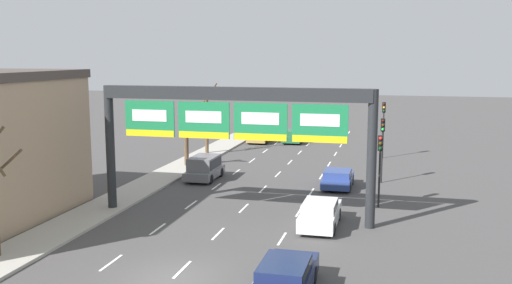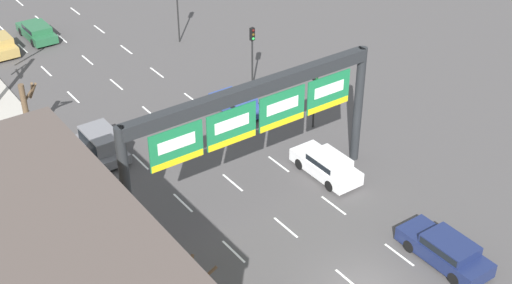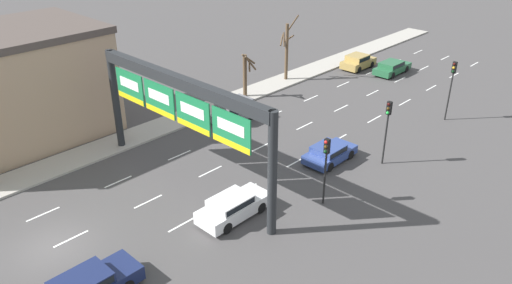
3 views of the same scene
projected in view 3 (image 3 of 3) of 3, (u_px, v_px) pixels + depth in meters
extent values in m
plane|color=#474444|center=(53.00, 247.00, 26.21)|extent=(220.00, 220.00, 0.00)
cube|color=white|center=(43.00, 214.00, 28.89)|extent=(0.12, 2.00, 0.01)
cube|color=white|center=(118.00, 182.00, 32.11)|extent=(0.12, 2.00, 0.01)
cube|color=white|center=(180.00, 155.00, 35.33)|extent=(0.12, 2.00, 0.01)
cube|color=white|center=(231.00, 133.00, 38.54)|extent=(0.12, 2.00, 0.01)
cube|color=white|center=(274.00, 114.00, 41.76)|extent=(0.12, 2.00, 0.01)
cube|color=white|center=(311.00, 98.00, 44.98)|extent=(0.12, 2.00, 0.01)
cube|color=white|center=(343.00, 84.00, 48.19)|extent=(0.12, 2.00, 0.01)
cube|color=white|center=(371.00, 72.00, 51.41)|extent=(0.12, 2.00, 0.01)
cube|color=white|center=(396.00, 61.00, 54.63)|extent=(0.12, 2.00, 0.01)
cube|color=white|center=(418.00, 52.00, 57.84)|extent=(0.12, 2.00, 0.01)
cube|color=white|center=(71.00, 239.00, 26.85)|extent=(0.12, 2.00, 0.01)
cube|color=white|center=(148.00, 201.00, 30.07)|extent=(0.12, 2.00, 0.01)
cube|color=white|center=(210.00, 171.00, 33.29)|extent=(0.12, 2.00, 0.01)
cube|color=white|center=(262.00, 147.00, 36.50)|extent=(0.12, 2.00, 0.01)
cube|color=white|center=(305.00, 126.00, 39.72)|extent=(0.12, 2.00, 0.01)
cube|color=white|center=(341.00, 108.00, 42.94)|extent=(0.12, 2.00, 0.01)
cube|color=white|center=(373.00, 93.00, 46.15)|extent=(0.12, 2.00, 0.01)
cube|color=white|center=(400.00, 80.00, 49.37)|extent=(0.12, 2.00, 0.01)
cube|color=white|center=(424.00, 68.00, 52.59)|extent=(0.12, 2.00, 0.01)
cube|color=white|center=(445.00, 58.00, 55.80)|extent=(0.12, 2.00, 0.01)
cube|color=white|center=(104.00, 267.00, 24.81)|extent=(0.12, 2.00, 0.01)
cube|color=white|center=(183.00, 224.00, 28.03)|extent=(0.12, 2.00, 0.01)
cube|color=white|center=(245.00, 190.00, 31.25)|extent=(0.12, 2.00, 0.01)
cube|color=white|center=(296.00, 162.00, 34.46)|extent=(0.12, 2.00, 0.01)
cube|color=white|center=(339.00, 139.00, 37.68)|extent=(0.12, 2.00, 0.01)
cube|color=white|center=(374.00, 119.00, 40.90)|extent=(0.12, 2.00, 0.01)
cube|color=white|center=(405.00, 102.00, 44.11)|extent=(0.12, 2.00, 0.01)
cube|color=white|center=(431.00, 88.00, 47.33)|extent=(0.12, 2.00, 0.01)
cube|color=white|center=(454.00, 75.00, 50.55)|extent=(0.12, 2.00, 0.01)
cube|color=white|center=(474.00, 64.00, 53.76)|extent=(0.12, 2.00, 0.01)
cylinder|color=#232628|center=(116.00, 101.00, 34.88)|extent=(0.51, 0.51, 7.26)
cylinder|color=#232628|center=(272.00, 175.00, 25.73)|extent=(0.51, 0.51, 7.26)
cube|color=#232628|center=(178.00, 81.00, 28.82)|extent=(14.80, 0.60, 0.70)
cube|color=#197542|center=(130.00, 86.00, 32.19)|extent=(2.91, 0.08, 1.98)
cube|color=white|center=(129.00, 84.00, 32.08)|extent=(2.04, 0.02, 0.64)
cube|color=yellow|center=(131.00, 98.00, 32.52)|extent=(2.85, 0.02, 0.36)
cube|color=#197542|center=(159.00, 99.00, 30.23)|extent=(2.91, 0.08, 1.98)
cube|color=white|center=(159.00, 96.00, 30.12)|extent=(2.04, 0.02, 0.64)
cube|color=yellow|center=(160.00, 112.00, 30.57)|extent=(2.85, 0.02, 0.36)
cube|color=#197542|center=(193.00, 113.00, 28.28)|extent=(2.91, 0.08, 1.98)
cube|color=white|center=(192.00, 111.00, 28.17)|extent=(2.04, 0.02, 0.64)
cube|color=yellow|center=(193.00, 127.00, 28.62)|extent=(2.85, 0.02, 0.36)
cube|color=#197542|center=(231.00, 130.00, 26.33)|extent=(2.91, 0.08, 1.98)
cube|color=white|center=(231.00, 127.00, 26.22)|extent=(2.04, 0.02, 0.64)
cube|color=yellow|center=(231.00, 144.00, 26.67)|extent=(2.85, 0.02, 0.36)
cube|color=tan|center=(4.00, 91.00, 36.05)|extent=(9.25, 13.66, 7.61)
cube|color=navy|center=(330.00, 154.00, 34.41)|extent=(1.90, 3.99, 0.60)
cube|color=navy|center=(328.00, 149.00, 34.02)|extent=(1.75, 2.08, 0.44)
cube|color=black|center=(328.00, 149.00, 34.02)|extent=(1.79, 1.91, 0.32)
cylinder|color=black|center=(330.00, 147.00, 35.79)|extent=(0.22, 0.66, 0.66)
cylinder|color=black|center=(350.00, 155.00, 34.72)|extent=(0.22, 0.66, 0.66)
cylinder|color=black|center=(309.00, 158.00, 34.25)|extent=(0.22, 0.66, 0.66)
cylinder|color=black|center=(330.00, 167.00, 33.18)|extent=(0.22, 0.66, 0.66)
cube|color=silver|center=(234.00, 208.00, 28.46)|extent=(1.81, 4.52, 0.75)
cube|color=silver|center=(230.00, 201.00, 28.01)|extent=(1.67, 2.35, 0.46)
cube|color=black|center=(230.00, 201.00, 28.01)|extent=(1.71, 2.16, 0.33)
cylinder|color=black|center=(241.00, 197.00, 29.94)|extent=(0.22, 0.66, 0.66)
cylinder|color=black|center=(261.00, 207.00, 28.93)|extent=(0.22, 0.66, 0.66)
cylinder|color=black|center=(207.00, 216.00, 28.20)|extent=(0.22, 0.66, 0.66)
cylinder|color=black|center=(227.00, 228.00, 27.19)|extent=(0.22, 0.66, 0.66)
cube|color=#19234C|center=(81.00, 282.00, 22.22)|extent=(1.72, 2.51, 0.48)
cube|color=black|center=(81.00, 282.00, 22.22)|extent=(1.76, 2.31, 0.35)
cylinder|color=black|center=(108.00, 269.00, 24.25)|extent=(0.22, 0.66, 0.66)
cube|color=#235B38|center=(392.00, 69.00, 50.88)|extent=(1.86, 4.60, 0.63)
cube|color=#235B38|center=(391.00, 64.00, 50.46)|extent=(1.71, 2.39, 0.45)
cube|color=black|center=(391.00, 64.00, 50.46)|extent=(1.74, 2.20, 0.32)
cylinder|color=black|center=(392.00, 65.00, 52.37)|extent=(0.22, 0.66, 0.66)
cylinder|color=black|center=(406.00, 69.00, 51.33)|extent=(0.22, 0.66, 0.66)
cylinder|color=black|center=(378.00, 72.00, 50.59)|extent=(0.22, 0.66, 0.66)
cylinder|color=black|center=(392.00, 75.00, 49.55)|extent=(0.22, 0.66, 0.66)
cube|color=slate|center=(235.00, 115.00, 40.51)|extent=(1.89, 4.07, 0.58)
cube|color=slate|center=(234.00, 106.00, 40.14)|extent=(1.74, 2.85, 0.93)
cube|color=black|center=(234.00, 106.00, 40.14)|extent=(1.78, 2.62, 0.67)
cylinder|color=black|center=(238.00, 109.00, 41.89)|extent=(0.22, 0.66, 0.66)
cylinder|color=black|center=(253.00, 115.00, 40.83)|extent=(0.22, 0.66, 0.66)
cylinder|color=black|center=(217.00, 118.00, 40.32)|extent=(0.22, 0.66, 0.66)
cylinder|color=black|center=(231.00, 124.00, 39.26)|extent=(0.22, 0.66, 0.66)
cube|color=#A88947|center=(358.00, 63.00, 52.33)|extent=(1.95, 4.01, 0.73)
cube|color=#A88947|center=(357.00, 58.00, 51.89)|extent=(1.79, 2.09, 0.55)
cube|color=black|center=(357.00, 58.00, 51.89)|extent=(1.83, 1.92, 0.40)
cylinder|color=black|center=(357.00, 61.00, 53.76)|extent=(0.22, 0.66, 0.66)
cylinder|color=black|center=(371.00, 64.00, 52.67)|extent=(0.22, 0.66, 0.66)
cylinder|color=black|center=(344.00, 66.00, 52.21)|extent=(0.22, 0.66, 0.66)
cylinder|color=black|center=(359.00, 70.00, 51.12)|extent=(0.22, 0.66, 0.66)
cylinder|color=black|center=(325.00, 179.00, 29.15)|extent=(0.12, 0.12, 3.41)
cube|color=black|center=(327.00, 146.00, 28.18)|extent=(0.30, 0.24, 0.90)
sphere|color=red|center=(326.00, 142.00, 27.96)|extent=(0.20, 0.20, 0.20)
sphere|color=#412F0C|center=(326.00, 147.00, 28.09)|extent=(0.20, 0.20, 0.20)
sphere|color=#0E3515|center=(325.00, 152.00, 28.23)|extent=(0.20, 0.20, 0.20)
cylinder|color=black|center=(449.00, 97.00, 39.89)|extent=(0.12, 0.12, 4.02)
cube|color=black|center=(454.00, 67.00, 38.78)|extent=(0.30, 0.24, 0.90)
sphere|color=#3D0E0C|center=(454.00, 64.00, 38.56)|extent=(0.20, 0.20, 0.20)
sphere|color=gold|center=(454.00, 68.00, 38.70)|extent=(0.20, 0.20, 0.20)
sphere|color=#0E3515|center=(453.00, 71.00, 38.83)|extent=(0.20, 0.20, 0.20)
cylinder|color=black|center=(385.00, 139.00, 33.45)|extent=(0.12, 0.12, 3.67)
cube|color=black|center=(389.00, 108.00, 32.42)|extent=(0.30, 0.24, 0.90)
sphere|color=#3D0E0C|center=(389.00, 104.00, 32.20)|extent=(0.20, 0.20, 0.20)
sphere|color=#412F0C|center=(388.00, 109.00, 32.33)|extent=(0.20, 0.20, 0.20)
sphere|color=green|center=(388.00, 113.00, 32.47)|extent=(0.20, 0.20, 0.20)
cylinder|color=brown|center=(245.00, 76.00, 44.26)|extent=(0.36, 0.36, 3.83)
cylinder|color=brown|center=(249.00, 67.00, 43.88)|extent=(0.76, 0.80, 1.20)
cylinder|color=brown|center=(250.00, 63.00, 43.28)|extent=(0.23, 1.45, 1.59)
cylinder|color=brown|center=(248.00, 59.00, 43.03)|extent=(0.48, 1.34, 1.11)
cylinder|color=brown|center=(287.00, 52.00, 47.92)|extent=(0.31, 0.31, 5.46)
cylinder|color=brown|center=(289.00, 39.00, 47.79)|extent=(1.06, 0.50, 0.87)
cylinder|color=brown|center=(282.00, 40.00, 47.51)|extent=(0.66, 1.02, 0.94)
cylinder|color=brown|center=(284.00, 39.00, 47.35)|extent=(0.61, 0.59, 1.28)
cylinder|color=brown|center=(293.00, 24.00, 47.14)|extent=(1.54, 0.30, 1.89)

